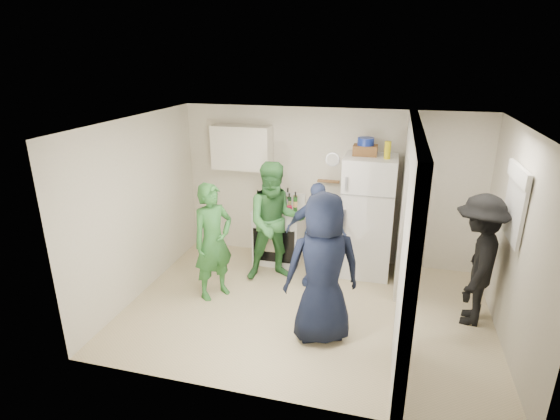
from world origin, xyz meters
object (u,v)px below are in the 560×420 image
at_px(stove, 279,234).
at_px(person_denim, 316,235).
at_px(yellow_cup_stack_top, 388,150).
at_px(person_nook, 477,261).
at_px(wicker_basket, 365,150).
at_px(person_navy, 323,269).
at_px(fridge, 367,216).
at_px(person_green_left, 213,242).
at_px(person_green_center, 275,222).
at_px(blue_bowl, 366,141).

relative_size(stove, person_denim, 0.59).
relative_size(yellow_cup_stack_top, person_nook, 0.15).
xyz_separation_m(wicker_basket, yellow_cup_stack_top, (0.32, -0.15, 0.05)).
relative_size(wicker_basket, person_navy, 0.19).
distance_m(fridge, person_nook, 1.77).
distance_m(person_green_left, person_green_center, 1.00).
bearing_deg(person_green_center, stove, 76.99).
relative_size(blue_bowl, person_green_center, 0.13).
height_order(person_green_center, person_denim, person_green_center).
relative_size(blue_bowl, person_denim, 0.15).
bearing_deg(wicker_basket, stove, -179.12).
bearing_deg(fridge, person_green_left, -147.11).
height_order(person_green_center, person_nook, person_green_center).
bearing_deg(person_nook, stove, -97.19).
bearing_deg(person_denim, stove, 145.97).
bearing_deg(blue_bowl, person_green_center, -152.87).
height_order(wicker_basket, person_navy, wicker_basket).
relative_size(wicker_basket, person_green_center, 0.19).
height_order(wicker_basket, blue_bowl, blue_bowl).
height_order(stove, person_nook, person_nook).
height_order(yellow_cup_stack_top, person_green_left, yellow_cup_stack_top).
height_order(blue_bowl, person_nook, blue_bowl).
relative_size(stove, person_navy, 0.50).
bearing_deg(person_navy, blue_bowl, -119.94).
bearing_deg(wicker_basket, person_nook, -35.73).
xyz_separation_m(stove, person_denim, (0.72, -0.61, 0.32)).
xyz_separation_m(wicker_basket, blue_bowl, (0.00, 0.00, 0.13)).
distance_m(stove, person_green_left, 1.49).
bearing_deg(stove, wicker_basket, 0.88).
bearing_deg(person_green_center, yellow_cup_stack_top, -5.69).
distance_m(stove, person_denim, 1.00).
distance_m(yellow_cup_stack_top, person_denim, 1.58).
distance_m(stove, person_nook, 3.05).
height_order(person_green_left, person_green_center, person_green_center).
relative_size(fridge, person_green_center, 1.02).
height_order(blue_bowl, yellow_cup_stack_top, blue_bowl).
distance_m(person_green_left, person_denim, 1.49).
bearing_deg(blue_bowl, person_nook, -35.73).
height_order(yellow_cup_stack_top, person_nook, yellow_cup_stack_top).
height_order(person_green_left, person_nook, person_nook).
xyz_separation_m(fridge, person_navy, (-0.38, -1.89, -0.01)).
bearing_deg(person_nook, person_green_left, -72.28).
xyz_separation_m(person_navy, person_nook, (1.80, 0.84, -0.07)).
bearing_deg(person_navy, wicker_basket, -119.94).
bearing_deg(person_green_center, fridge, 0.77).
height_order(person_denim, person_nook, person_nook).
xyz_separation_m(person_green_center, person_navy, (0.93, -1.32, 0.01)).
bearing_deg(yellow_cup_stack_top, person_denim, -152.12).
relative_size(blue_bowl, yellow_cup_stack_top, 0.96).
bearing_deg(wicker_basket, person_green_center, -152.87).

